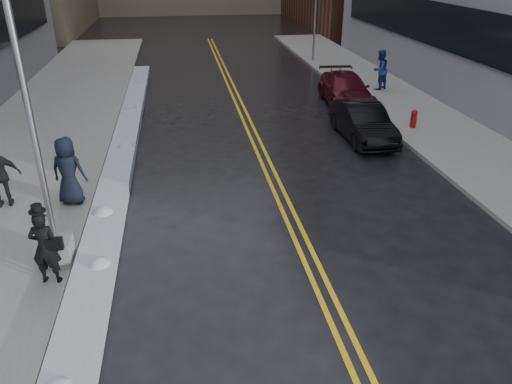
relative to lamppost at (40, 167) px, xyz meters
name	(u,v)px	position (x,y,z in m)	size (l,w,h in m)	color
ground	(209,309)	(3.30, -2.00, -2.53)	(160.00, 160.00, 0.00)	black
sidewalk_west	(33,149)	(-2.45, 8.00, -2.46)	(5.50, 50.00, 0.15)	gray
sidewalk_east	(435,128)	(13.30, 8.00, -2.46)	(4.00, 50.00, 0.15)	gray
lane_line_left	(251,139)	(5.65, 8.00, -2.53)	(0.12, 50.00, 0.01)	gold
lane_line_right	(259,139)	(5.95, 8.00, -2.53)	(0.12, 50.00, 0.01)	gold
snow_ridge	(120,162)	(0.85, 6.00, -2.36)	(0.90, 30.00, 0.34)	silver
lamppost	(40,167)	(0.00, 0.00, 0.00)	(0.65, 0.65, 7.62)	gray
fire_hydrant	(414,118)	(12.30, 8.00, -1.98)	(0.26, 0.26, 0.73)	maroon
traffic_signal	(315,8)	(11.80, 22.00, 0.87)	(0.16, 0.20, 6.00)	gray
pedestrian_fedora	(45,247)	(-0.02, -0.71, -1.53)	(0.62, 0.41, 1.70)	black
pedestrian_c	(68,171)	(-0.21, 3.14, -1.41)	(0.95, 0.62, 1.95)	black
pedestrian_d	(0,175)	(-2.04, 3.22, -1.45)	(1.09, 0.45, 1.86)	black
pedestrian_east	(380,70)	(13.22, 14.17, -1.38)	(0.97, 0.76, 2.01)	navy
car_black	(363,122)	(9.90, 7.37, -1.84)	(1.48, 4.23, 1.40)	black
car_maroon	(346,90)	(10.80, 12.22, -1.83)	(1.97, 4.85, 1.41)	#460B16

